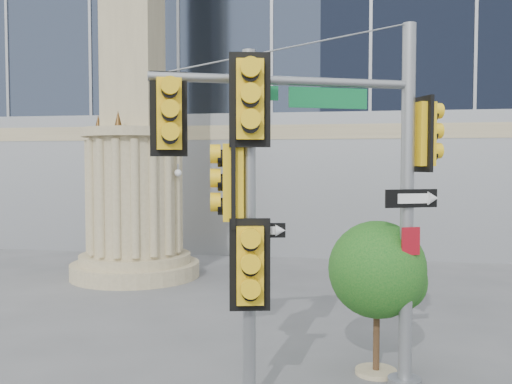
# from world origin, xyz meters

# --- Properties ---
(monument) EXTENTS (4.40, 4.40, 16.60)m
(monument) POSITION_xyz_m (-6.00, 9.00, 5.52)
(monument) COLOR tan
(monument) RESTS_ON ground
(main_signal_pole) EXTENTS (4.63, 2.35, 6.35)m
(main_signal_pole) POSITION_xyz_m (1.34, 0.29, 3.93)
(main_signal_pole) COLOR slate
(main_signal_pole) RESTS_ON ground
(secondary_signal_pole) EXTENTS (1.05, 0.75, 5.69)m
(secondary_signal_pole) POSITION_xyz_m (-0.17, -0.89, 3.34)
(secondary_signal_pole) COLOR slate
(secondary_signal_pole) RESTS_ON ground
(street_tree) EXTENTS (1.85, 1.80, 2.88)m
(street_tree) POSITION_xyz_m (1.94, 1.21, 1.89)
(street_tree) COLOR tan
(street_tree) RESTS_ON ground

